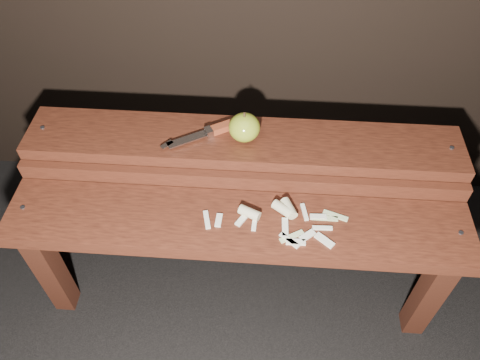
# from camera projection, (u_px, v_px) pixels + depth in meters

# --- Properties ---
(ground) EXTENTS (60.00, 60.00, 0.00)m
(ground) POSITION_uv_depth(u_px,v_px,m) (239.00, 284.00, 1.54)
(ground) COLOR black
(bench_front_tier) EXTENTS (1.20, 0.20, 0.42)m
(bench_front_tier) POSITION_uv_depth(u_px,v_px,m) (237.00, 238.00, 1.23)
(bench_front_tier) COLOR black
(bench_front_tier) RESTS_ON ground
(bench_rear_tier) EXTENTS (1.20, 0.21, 0.50)m
(bench_rear_tier) POSITION_uv_depth(u_px,v_px,m) (243.00, 161.00, 1.34)
(bench_rear_tier) COLOR black
(bench_rear_tier) RESTS_ON ground
(apple) EXTENTS (0.08, 0.08, 0.09)m
(apple) POSITION_uv_depth(u_px,v_px,m) (244.00, 127.00, 1.25)
(apple) COLOR olive
(apple) RESTS_ON bench_rear_tier
(knife) EXTENTS (0.22, 0.14, 0.02)m
(knife) POSITION_uv_depth(u_px,v_px,m) (218.00, 129.00, 1.28)
(knife) COLOR brown
(knife) RESTS_ON bench_rear_tier
(apple_scraps) EXTENTS (0.37, 0.15, 0.03)m
(apple_scraps) POSITION_uv_depth(u_px,v_px,m) (278.00, 216.00, 1.19)
(apple_scraps) COLOR beige
(apple_scraps) RESTS_ON bench_front_tier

